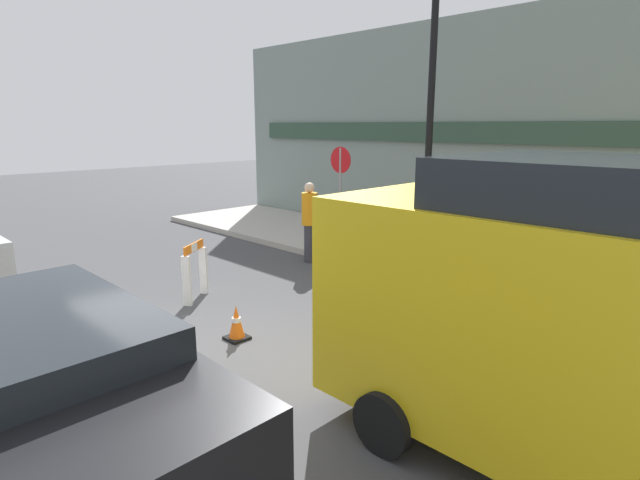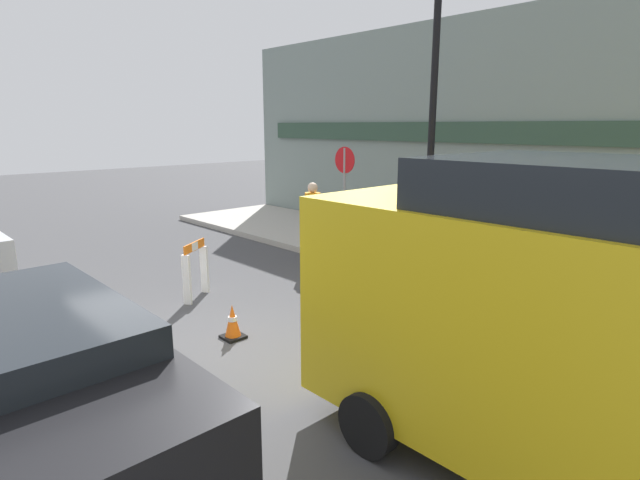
% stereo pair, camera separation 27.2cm
% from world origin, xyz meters
% --- Properties ---
extents(ground_plane, '(60.00, 60.00, 0.00)m').
position_xyz_m(ground_plane, '(0.00, 0.00, 0.00)').
color(ground_plane, '#424244').
extents(sidewalk_slab, '(18.00, 3.44, 0.14)m').
position_xyz_m(sidewalk_slab, '(0.00, 6.22, 0.07)').
color(sidewalk_slab, '#ADA89E').
rests_on(sidewalk_slab, ground_plane).
extents(storefront_facade, '(18.00, 0.22, 5.50)m').
position_xyz_m(storefront_facade, '(0.00, 8.02, 2.75)').
color(storefront_facade, gray).
rests_on(storefront_facade, ground_plane).
extents(streetlamp_post, '(0.44, 0.44, 5.98)m').
position_xyz_m(streetlamp_post, '(0.14, 4.91, 3.94)').
color(streetlamp_post, black).
rests_on(streetlamp_post, sidewalk_slab).
extents(stop_sign, '(0.60, 0.06, 2.35)m').
position_xyz_m(stop_sign, '(-2.40, 5.25, 1.71)').
color(stop_sign, gray).
rests_on(stop_sign, sidewalk_slab).
extents(barricade_0, '(0.49, 0.66, 1.01)m').
position_xyz_m(barricade_0, '(-1.99, 1.12, 0.53)').
color(barricade_0, white).
rests_on(barricade_0, ground_plane).
extents(barricade_1, '(0.81, 0.66, 0.95)m').
position_xyz_m(barricade_1, '(0.53, 3.70, 0.53)').
color(barricade_1, white).
rests_on(barricade_1, ground_plane).
extents(traffic_cone_0, '(0.30, 0.30, 0.66)m').
position_xyz_m(traffic_cone_0, '(-1.24, 3.87, 0.32)').
color(traffic_cone_0, black).
rests_on(traffic_cone_0, ground_plane).
extents(traffic_cone_1, '(0.30, 0.30, 0.60)m').
position_xyz_m(traffic_cone_1, '(-0.61, 3.89, 0.29)').
color(traffic_cone_1, black).
rests_on(traffic_cone_1, ground_plane).
extents(traffic_cone_2, '(0.30, 0.30, 0.46)m').
position_xyz_m(traffic_cone_2, '(1.12, 3.28, 0.22)').
color(traffic_cone_2, black).
rests_on(traffic_cone_2, ground_plane).
extents(traffic_cone_3, '(0.30, 0.30, 0.50)m').
position_xyz_m(traffic_cone_3, '(-0.11, 0.63, 0.24)').
color(traffic_cone_3, black).
rests_on(traffic_cone_3, ground_plane).
extents(person_worker, '(0.49, 0.49, 1.76)m').
position_xyz_m(person_worker, '(-2.35, 4.22, 0.95)').
color(person_worker, '#33333D').
rests_on(person_worker, ground_plane).
extents(person_pedestrian, '(0.42, 0.42, 1.77)m').
position_xyz_m(person_pedestrian, '(1.64, 5.51, 1.08)').
color(person_pedestrian, '#33333D').
rests_on(person_pedestrian, sidewalk_slab).
extents(parked_car_1, '(4.09, 1.91, 1.61)m').
position_xyz_m(parked_car_1, '(1.38, -2.34, 0.92)').
color(parked_car_1, black).
rests_on(parked_car_1, ground_plane).
extents(work_van, '(4.90, 2.25, 2.71)m').
position_xyz_m(work_van, '(4.43, 1.12, 1.46)').
color(work_van, yellow).
rests_on(work_van, ground_plane).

